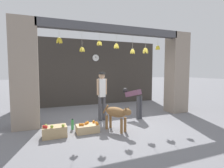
% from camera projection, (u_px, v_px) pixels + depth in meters
% --- Properties ---
extents(ground_plane, '(60.00, 60.00, 0.00)m').
position_uv_depth(ground_plane, '(117.00, 120.00, 5.67)').
color(ground_plane, slate).
extents(shop_back_wall, '(6.62, 0.12, 3.04)m').
position_uv_depth(shop_back_wall, '(93.00, 73.00, 8.27)').
color(shop_back_wall, '#38332D').
rests_on(shop_back_wall, ground_plane).
extents(shop_pillar_left, '(0.70, 0.60, 3.04)m').
position_uv_depth(shop_pillar_left, '(25.00, 74.00, 4.85)').
color(shop_pillar_left, gray).
rests_on(shop_pillar_left, ground_plane).
extents(shop_pillar_right, '(0.70, 0.60, 3.04)m').
position_uv_depth(shop_pillar_right, '(177.00, 73.00, 6.81)').
color(shop_pillar_right, gray).
rests_on(shop_pillar_right, ground_plane).
extents(storefront_awning, '(4.72, 0.28, 0.89)m').
position_uv_depth(storefront_awning, '(116.00, 31.00, 5.56)').
color(storefront_awning, '#4C4C51').
extents(dog, '(0.59, 0.90, 0.70)m').
position_uv_depth(dog, '(117.00, 113.00, 4.66)').
color(dog, olive).
rests_on(dog, ground_plane).
extents(shopkeeper, '(0.34, 0.26, 1.57)m').
position_uv_depth(shopkeeper, '(102.00, 92.00, 5.62)').
color(shopkeeper, '#424247').
rests_on(shopkeeper, ground_plane).
extents(worker_stooping, '(0.46, 0.74, 1.00)m').
position_uv_depth(worker_stooping, '(134.00, 99.00, 5.95)').
color(worker_stooping, '#424247').
rests_on(worker_stooping, ground_plane).
extents(fruit_crate_oranges, '(0.58, 0.35, 0.27)m').
position_uv_depth(fruit_crate_oranges, '(88.00, 128.00, 4.57)').
color(fruit_crate_oranges, tan).
rests_on(fruit_crate_oranges, ground_plane).
extents(fruit_crate_apples, '(0.57, 0.34, 0.33)m').
position_uv_depth(fruit_crate_apples, '(54.00, 131.00, 4.25)').
color(fruit_crate_apples, tan).
rests_on(fruit_crate_apples, ground_plane).
extents(water_bottle, '(0.07, 0.07, 0.30)m').
position_uv_depth(water_bottle, '(72.00, 124.00, 4.81)').
color(water_bottle, '#38934C').
rests_on(water_bottle, ground_plane).
extents(wall_clock, '(0.33, 0.03, 0.33)m').
position_uv_depth(wall_clock, '(96.00, 58.00, 8.19)').
color(wall_clock, black).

